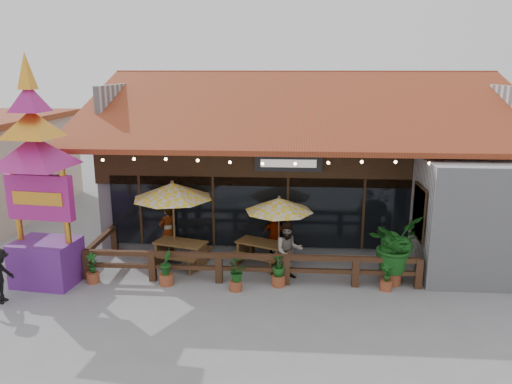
# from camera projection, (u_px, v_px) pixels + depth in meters

# --- Properties ---
(ground) EXTENTS (100.00, 100.00, 0.00)m
(ground) POSITION_uv_depth(u_px,v_px,m) (303.00, 278.00, 15.17)
(ground) COLOR gray
(ground) RESTS_ON ground
(restaurant_building) EXTENTS (15.50, 14.73, 6.09)m
(restaurant_building) POSITION_uv_depth(u_px,v_px,m) (307.00, 165.00, 21.01)
(restaurant_building) COLOR #B8B8BD
(restaurant_building) RESTS_ON ground
(patio_railing) EXTENTS (10.00, 2.60, 0.92)m
(patio_railing) POSITION_uv_depth(u_px,v_px,m) (228.00, 260.00, 14.91)
(patio_railing) COLOR #482B19
(patio_railing) RESTS_ON ground
(umbrella_left) EXTENTS (2.94, 2.94, 2.75)m
(umbrella_left) POSITION_uv_depth(u_px,v_px,m) (173.00, 191.00, 15.83)
(umbrella_left) COLOR brown
(umbrella_left) RESTS_ON ground
(umbrella_right) EXTENTS (2.48, 2.48, 2.33)m
(umbrella_right) POSITION_uv_depth(u_px,v_px,m) (279.00, 205.00, 15.61)
(umbrella_right) COLOR brown
(umbrella_right) RESTS_ON ground
(picnic_table_left) EXTENTS (1.97, 1.81, 0.79)m
(picnic_table_left) POSITION_uv_depth(u_px,v_px,m) (181.00, 249.00, 16.04)
(picnic_table_left) COLOR brown
(picnic_table_left) RESTS_ON ground
(picnic_table_right) EXTENTS (2.03, 1.92, 0.77)m
(picnic_table_right) POSITION_uv_depth(u_px,v_px,m) (262.00, 249.00, 16.08)
(picnic_table_right) COLOR brown
(picnic_table_right) RESTS_ON ground
(thai_sign_tower) EXTENTS (2.92, 2.92, 7.12)m
(thai_sign_tower) POSITION_uv_depth(u_px,v_px,m) (36.00, 158.00, 13.90)
(thai_sign_tower) COLOR #602382
(thai_sign_tower) RESTS_ON ground
(tropical_plant) EXTENTS (1.94, 1.97, 2.06)m
(tropical_plant) POSITION_uv_depth(u_px,v_px,m) (394.00, 246.00, 14.48)
(tropical_plant) COLOR brown
(tropical_plant) RESTS_ON ground
(diner_a) EXTENTS (0.77, 0.73, 1.77)m
(diner_a) POSITION_uv_depth(u_px,v_px,m) (168.00, 231.00, 16.70)
(diner_a) COLOR #372211
(diner_a) RESTS_ON ground
(diner_b) EXTENTS (0.98, 0.84, 1.77)m
(diner_b) POSITION_uv_depth(u_px,v_px,m) (288.00, 251.00, 14.92)
(diner_b) COLOR #372211
(diner_b) RESTS_ON ground
(diner_c) EXTENTS (0.96, 0.66, 1.51)m
(diner_c) POSITION_uv_depth(u_px,v_px,m) (275.00, 236.00, 16.65)
(diner_c) COLOR #372211
(diner_c) RESTS_ON ground
(planter_a) EXTENTS (0.40, 0.38, 0.93)m
(planter_a) POSITION_uv_depth(u_px,v_px,m) (92.00, 270.00, 14.75)
(planter_a) COLOR brown
(planter_a) RESTS_ON ground
(planter_b) EXTENTS (0.42, 0.42, 1.03)m
(planter_b) POSITION_uv_depth(u_px,v_px,m) (166.00, 270.00, 14.58)
(planter_b) COLOR brown
(planter_b) RESTS_ON ground
(planter_c) EXTENTS (0.71, 0.68, 0.89)m
(planter_c) POSITION_uv_depth(u_px,v_px,m) (236.00, 274.00, 14.20)
(planter_c) COLOR brown
(planter_c) RESTS_ON ground
(planter_d) EXTENTS (0.45, 0.45, 0.96)m
(planter_d) POSITION_uv_depth(u_px,v_px,m) (279.00, 271.00, 14.50)
(planter_d) COLOR brown
(planter_d) RESTS_ON ground
(planter_e) EXTENTS (0.36, 0.36, 0.86)m
(planter_e) POSITION_uv_depth(u_px,v_px,m) (386.00, 278.00, 14.24)
(planter_e) COLOR brown
(planter_e) RESTS_ON ground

